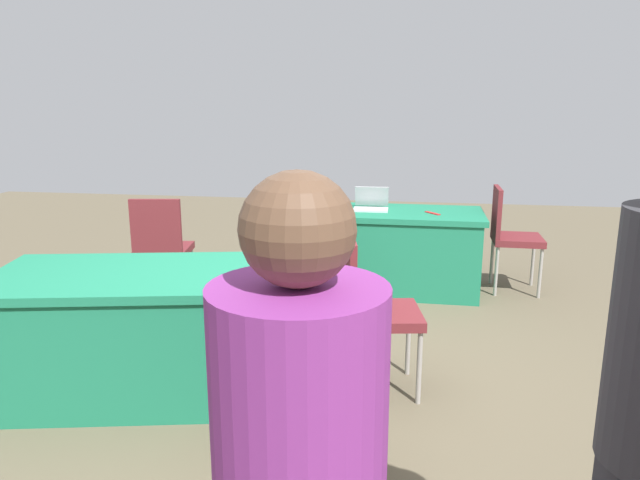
{
  "coord_description": "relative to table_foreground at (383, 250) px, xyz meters",
  "views": [
    {
      "loc": [
        -0.75,
        3.18,
        1.72
      ],
      "look_at": [
        -0.2,
        -0.26,
        0.9
      ],
      "focal_mm": 32.66,
      "sensor_mm": 36.0,
      "label": 1
    }
  ],
  "objects": [
    {
      "name": "chair_tucked_right",
      "position": [
        0.2,
        2.85,
        0.18
      ],
      "size": [
        0.56,
        0.56,
        0.97
      ],
      "rotation": [
        0.0,
        0.0,
        1.23
      ],
      "color": "#9E9993",
      "rests_on": "ground"
    },
    {
      "name": "chair_tucked_left",
      "position": [
        1.85,
        0.78,
        0.17
      ],
      "size": [
        0.5,
        0.5,
        0.96
      ],
      "rotation": [
        0.0,
        0.0,
        3.3
      ],
      "color": "#9E9993",
      "rests_on": "ground"
    },
    {
      "name": "table_mid_left",
      "position": [
        1.34,
        2.25,
        -0.0
      ],
      "size": [
        1.84,
        1.24,
        0.75
      ],
      "rotation": [
        0.0,
        0.0,
        0.21
      ],
      "color": "#1E7A56",
      "rests_on": "ground"
    },
    {
      "name": "laptop_silver",
      "position": [
        0.12,
        -0.03,
        0.41
      ],
      "size": [
        0.32,
        0.3,
        0.21
      ],
      "rotation": [
        0.0,
        0.0,
        0.02
      ],
      "color": "silver",
      "rests_on": "table_foreground"
    },
    {
      "name": "chair_near_front",
      "position": [
        -1.16,
        -0.12,
        0.19
      ],
      "size": [
        0.45,
        0.45,
        0.97
      ],
      "rotation": [
        0.0,
        0.0,
        1.55
      ],
      "color": "#9E9993",
      "rests_on": "ground"
    },
    {
      "name": "yarn_ball",
      "position": [
        0.42,
        0.04,
        0.43
      ],
      "size": [
        0.11,
        0.11,
        0.11
      ],
      "primitive_type": "sphere",
      "color": "gray",
      "rests_on": "table_foreground"
    },
    {
      "name": "ground_plane",
      "position": [
        0.49,
        2.15,
        -0.38
      ],
      "size": [
        14.4,
        14.4,
        0.0
      ],
      "primitive_type": "plane",
      "color": "brown"
    },
    {
      "name": "chair_by_pillar",
      "position": [
        0.45,
        1.11,
        0.17
      ],
      "size": [
        0.51,
        0.51,
        0.95
      ],
      "rotation": [
        0.0,
        0.0,
        -0.19
      ],
      "color": "#9E9993",
      "rests_on": "ground"
    },
    {
      "name": "chair_aisle",
      "position": [
        -0.04,
        2.03,
        0.18
      ],
      "size": [
        0.51,
        0.51,
        0.96
      ],
      "rotation": [
        0.0,
        0.0,
        1.75
      ],
      "color": "#9E9993",
      "rests_on": "ground"
    },
    {
      "name": "scissors_red",
      "position": [
        -0.44,
        0.08,
        0.38
      ],
      "size": [
        0.14,
        0.16,
        0.01
      ],
      "primitive_type": "cube",
      "rotation": [
        0.0,
        0.0,
        2.24
      ],
      "color": "red",
      "rests_on": "table_foreground"
    },
    {
      "name": "table_foreground",
      "position": [
        0.0,
        0.0,
        0.0
      ],
      "size": [
        1.82,
        0.82,
        0.75
      ],
      "rotation": [
        0.0,
        0.0,
        -0.01
      ],
      "color": "#1E7A56",
      "rests_on": "ground"
    }
  ]
}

